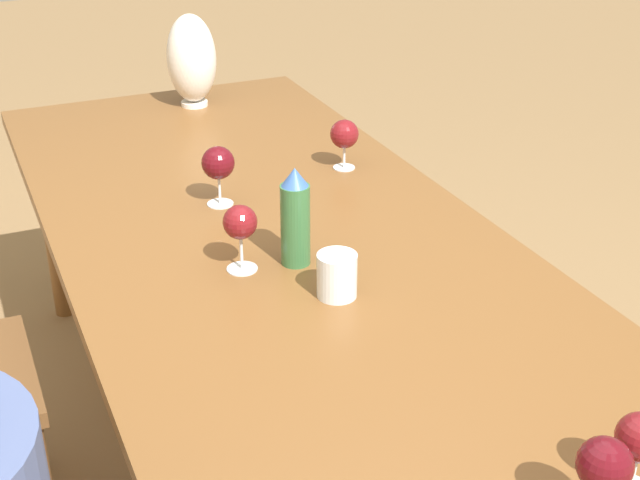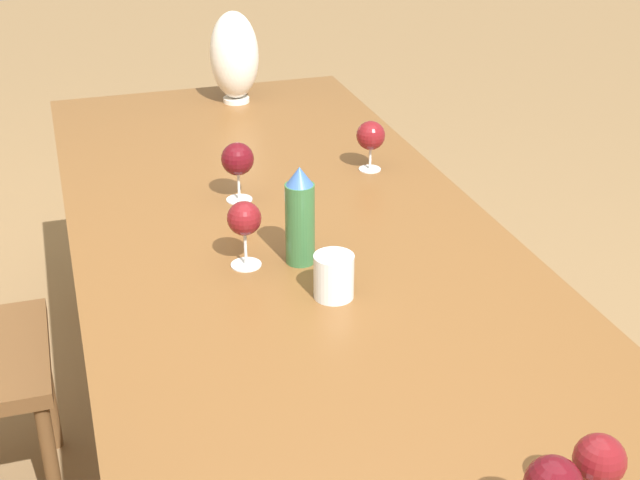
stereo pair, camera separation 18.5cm
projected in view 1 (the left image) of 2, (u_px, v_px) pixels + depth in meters
name	position (u px, v px, depth m)	size (l,w,h in m)	color
dining_table	(341.00, 329.00, 1.83)	(3.11, 1.00, 0.73)	brown
water_bottle	(295.00, 218.00, 1.92)	(0.07, 0.07, 0.23)	#336638
water_tumbler	(337.00, 275.00, 1.82)	(0.08, 0.08, 0.09)	silver
vase	(192.00, 59.00, 2.88)	(0.16, 0.16, 0.30)	silver
wine_glass_0	(604.00, 466.00, 1.23)	(0.08, 0.08, 0.15)	silver
wine_glass_1	(344.00, 135.00, 2.42)	(0.08, 0.08, 0.14)	silver
wine_glass_2	(218.00, 164.00, 2.20)	(0.08, 0.08, 0.15)	silver
wine_glass_3	(640.00, 439.00, 1.29)	(0.08, 0.08, 0.14)	silver
wine_glass_4	(240.00, 224.00, 1.89)	(0.07, 0.07, 0.15)	silver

